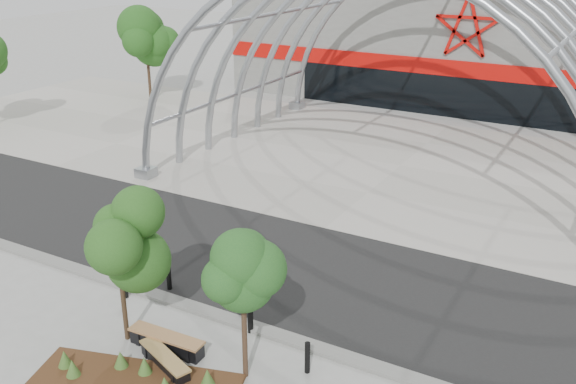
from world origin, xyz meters
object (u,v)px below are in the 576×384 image
at_px(street_tree_1, 243,278).
at_px(bollard_2, 250,316).
at_px(bench_0, 167,342).
at_px(street_tree_0, 117,240).
at_px(bench_1, 165,362).

distance_m(street_tree_1, bollard_2, 3.10).
distance_m(street_tree_1, bench_0, 3.67).
bearing_deg(bench_0, street_tree_0, -174.24).
bearing_deg(bench_1, bench_0, 126.37).
bearing_deg(bollard_2, street_tree_0, -145.52).
distance_m(street_tree_0, street_tree_1, 3.87).
relative_size(street_tree_1, bench_0, 1.74).
bearing_deg(street_tree_1, bollard_2, 118.73).
xyz_separation_m(bench_0, bench_1, (0.50, -0.67, -0.03)).
bearing_deg(bollard_2, bench_0, -130.17).
relative_size(bench_0, bollard_2, 2.21).
xyz_separation_m(street_tree_1, bench_1, (-2.03, -0.79, -2.69)).
distance_m(bench_0, bench_1, 0.84).
distance_m(street_tree_0, bollard_2, 4.37).
bearing_deg(street_tree_0, bench_1, -16.43).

